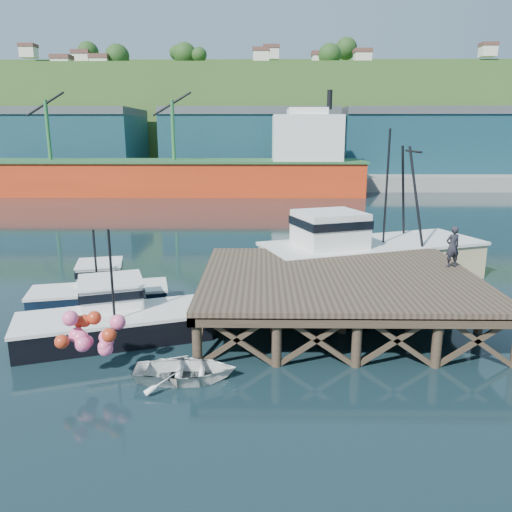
{
  "coord_description": "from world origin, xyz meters",
  "views": [
    {
      "loc": [
        2.13,
        -21.25,
        8.16
      ],
      "look_at": [
        1.82,
        2.0,
        2.43
      ],
      "focal_mm": 35.0,
      "sensor_mm": 36.0,
      "label": 1
    }
  ],
  "objects_px": {
    "trawler": "(368,249)",
    "dinghy": "(185,370)",
    "boat_navy": "(100,291)",
    "dockworker": "(453,247)",
    "boat_black": "(114,317)"
  },
  "relations": [
    {
      "from": "trawler",
      "to": "dinghy",
      "type": "height_order",
      "value": "trawler"
    },
    {
      "from": "boat_navy",
      "to": "dockworker",
      "type": "xyz_separation_m",
      "value": [
        16.59,
        -0.26,
        2.29
      ]
    },
    {
      "from": "boat_navy",
      "to": "dinghy",
      "type": "height_order",
      "value": "boat_navy"
    },
    {
      "from": "boat_navy",
      "to": "dockworker",
      "type": "bearing_deg",
      "value": -14.2
    },
    {
      "from": "trawler",
      "to": "dockworker",
      "type": "relative_size",
      "value": 6.93
    },
    {
      "from": "boat_black",
      "to": "dinghy",
      "type": "relative_size",
      "value": 2.35
    },
    {
      "from": "trawler",
      "to": "dockworker",
      "type": "xyz_separation_m",
      "value": [
        2.76,
        -5.23,
        1.35
      ]
    },
    {
      "from": "dinghy",
      "to": "boat_black",
      "type": "bearing_deg",
      "value": 41.28
    },
    {
      "from": "dinghy",
      "to": "dockworker",
      "type": "relative_size",
      "value": 1.79
    },
    {
      "from": "boat_black",
      "to": "dinghy",
      "type": "bearing_deg",
      "value": -65.74
    },
    {
      "from": "trawler",
      "to": "dinghy",
      "type": "xyz_separation_m",
      "value": [
        -8.62,
        -12.3,
        -1.38
      ]
    },
    {
      "from": "trawler",
      "to": "dockworker",
      "type": "distance_m",
      "value": 6.07
    },
    {
      "from": "boat_navy",
      "to": "trawler",
      "type": "height_order",
      "value": "trawler"
    },
    {
      "from": "trawler",
      "to": "dinghy",
      "type": "distance_m",
      "value": 15.08
    },
    {
      "from": "boat_navy",
      "to": "trawler",
      "type": "xyz_separation_m",
      "value": [
        13.83,
        4.97,
        0.94
      ]
    }
  ]
}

